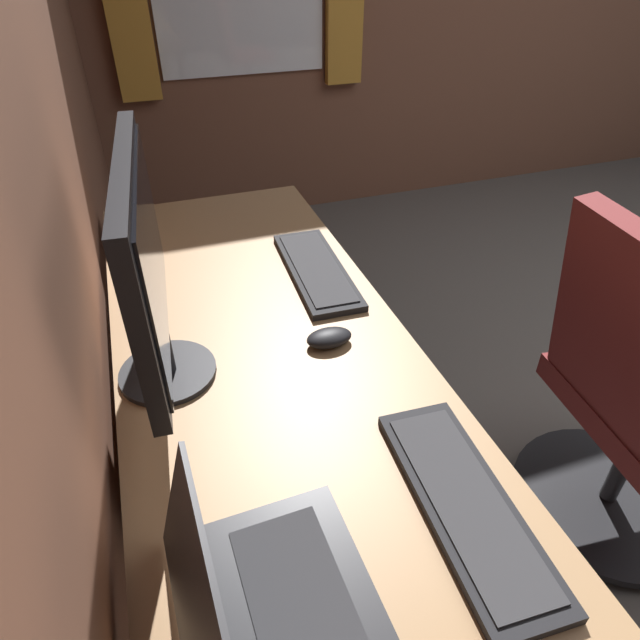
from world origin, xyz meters
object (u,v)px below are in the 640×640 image
Objects in this scene: monitor_primary at (146,264)px; keyboard_main at (316,270)px; keyboard_spare at (466,503)px; laptop_left at (257,591)px; office_chair at (630,408)px; mouse_main at (329,338)px; drawer_pedestal at (276,498)px.

monitor_primary reaches higher than keyboard_main.
keyboard_main is 0.77m from keyboard_spare.
monitor_primary reaches higher than laptop_left.
laptop_left is 1.16m from office_chair.
mouse_main is 0.85m from office_chair.
mouse_main is (-0.30, 0.07, 0.01)m from keyboard_main.
drawer_pedestal is at bearing 30.50° from keyboard_spare.
keyboard_main is 1.00× the size of keyboard_spare.
keyboard_spare is at bearing -172.26° from mouse_main.
laptop_left is at bearing 156.17° from keyboard_main.
monitor_primary is 0.57m from keyboard_main.
keyboard_spare reaches higher than drawer_pedestal.
drawer_pedestal is at bearing 116.58° from mouse_main.
keyboard_main is at bearing -0.53° from keyboard_spare.
keyboard_main is 0.31m from mouse_main.
drawer_pedestal is 2.29× the size of laptop_left.
drawer_pedestal is 6.68× the size of mouse_main.
mouse_main is (0.52, -0.29, -0.03)m from laptop_left.
drawer_pedestal is 0.72× the size of office_chair.
keyboard_main is 4.09× the size of mouse_main.
mouse_main is at bearing -92.43° from monitor_primary.
drawer_pedestal is at bearing 148.14° from keyboard_main.
mouse_main is (0.47, 0.06, 0.01)m from keyboard_spare.
monitor_primary is (0.10, 0.19, 0.65)m from drawer_pedestal.
drawer_pedestal is 1.63× the size of keyboard_main.
keyboard_spare is (0.05, -0.35, -0.04)m from laptop_left.
office_chair is (0.27, -0.71, -0.28)m from keyboard_spare.
monitor_primary is at bearing 79.27° from office_chair.
laptop_left is 0.89m from keyboard_main.
office_chair is (-0.50, -0.71, -0.28)m from keyboard_main.
office_chair is at bearing -73.22° from laptop_left.
mouse_main is 0.11× the size of office_chair.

